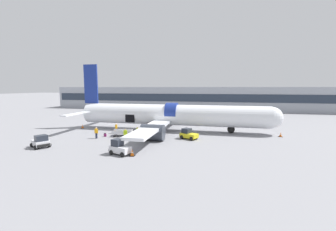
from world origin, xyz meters
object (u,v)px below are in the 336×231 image
Objects in this scene: ground_crew_driver at (138,132)px; ground_crew_helper at (141,131)px; baggage_tug_lead at (188,134)px; ground_crew_marshal at (125,134)px; baggage_tug_mid at (41,142)px; ground_crew_supervisor at (116,128)px; baggage_cart_loading at (123,133)px; ground_crew_loader_a at (147,130)px; ground_crew_loader_b at (96,132)px; baggage_tug_rear at (120,148)px; airplane at (169,115)px; suitcase_on_tarmac_spare at (105,135)px.

ground_crew_driver is 1.23m from ground_crew_helper.
baggage_tug_lead is 1.66× the size of ground_crew_marshal.
baggage_tug_lead is 1.65× the size of ground_crew_driver.
ground_crew_supervisor reaches higher than baggage_tug_mid.
ground_crew_loader_a is (3.77, 1.01, 0.40)m from baggage_cart_loading.
ground_crew_loader_a is 7.79m from ground_crew_loader_b.
ground_crew_loader_b is 0.97× the size of ground_crew_marshal.
baggage_tug_rear is at bearing -85.83° from ground_crew_helper.
airplane is 6.11m from ground_crew_loader_a.
ground_crew_driver is 5.52m from suitcase_on_tarmac_spare.
baggage_cart_loading is 2.45× the size of ground_crew_loader_a.
baggage_tug_rear reaches higher than ground_crew_supervisor.
ground_crew_loader_b is (4.29, 6.23, 0.22)m from baggage_tug_mid.
baggage_tug_lead reaches higher than suitcase_on_tarmac_spare.
baggage_cart_loading is at bearing 158.27° from ground_crew_driver.
baggage_tug_mid is 11.90m from ground_crew_supervisor.
ground_crew_driver is 3.02× the size of suitcase_on_tarmac_spare.
ground_crew_supervisor reaches higher than baggage_cart_loading.
ground_crew_supervisor is at bearing 148.65° from ground_crew_driver.
baggage_tug_rear is 6.67m from ground_crew_marshal.
ground_crew_supervisor reaches higher than ground_crew_helper.
airplane is at bearing 126.10° from baggage_tug_lead.
baggage_tug_rear is 10.37m from suitcase_on_tarmac_spare.
baggage_tug_lead is 10.51m from baggage_cart_loading.
suitcase_on_tarmac_spare is at bearing 156.36° from ground_crew_marshal.
airplane is at bearing 28.58° from ground_crew_supervisor.
ground_crew_helper is (-0.65, -0.98, -0.01)m from ground_crew_loader_a.
suitcase_on_tarmac_spare is (0.68, 1.42, -0.67)m from ground_crew_loader_b.
baggage_tug_rear is at bearing -124.73° from baggage_tug_lead.
ground_crew_loader_b is 0.96× the size of ground_crew_driver.
airplane is 10.40m from ground_crew_marshal.
ground_crew_marshal reaches higher than baggage_cart_loading.
ground_crew_marshal is at bearing -117.15° from ground_crew_loader_a.
baggage_tug_rear is 1.65× the size of ground_crew_loader_a.
baggage_tug_rear is 1.66× the size of ground_crew_supervisor.
ground_crew_loader_a is at bearing 90.13° from baggage_tug_rear.
baggage_tug_mid is at bearing -132.32° from airplane.
ground_crew_driver reaches higher than baggage_tug_lead.
ground_crew_marshal reaches higher than ground_crew_loader_a.
baggage_tug_mid reaches higher than baggage_cart_loading.
ground_crew_driver is (-7.54, -1.58, 0.29)m from baggage_tug_lead.
baggage_tug_mid is 11.49m from baggage_cart_loading.
baggage_tug_mid is 1.76× the size of ground_crew_loader_a.
ground_crew_loader_a is at bearing -8.17° from ground_crew_supervisor.
ground_crew_loader_a is 1.18m from ground_crew_helper.
suitcase_on_tarmac_spare is at bearing -161.75° from ground_crew_loader_a.
ground_crew_loader_a is at bearing -114.55° from airplane.
airplane reaches higher than ground_crew_marshal.
ground_crew_helper is at bearing -116.10° from airplane.
suitcase_on_tarmac_spare is at bearing -157.20° from baggage_cart_loading.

